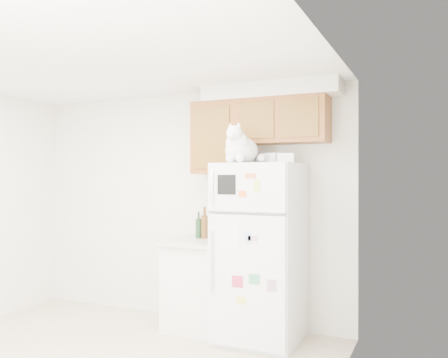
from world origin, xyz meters
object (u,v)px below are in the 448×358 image
Objects in this scene: base_counter at (199,284)px; storage_box_back at (272,158)px; storage_box_front at (286,158)px; refrigerator at (260,252)px; bottle_green at (199,225)px; cat at (240,148)px; bottle_amber at (205,223)px.

storage_box_back reaches higher than base_counter.
storage_box_back is at bearing 0.55° from base_counter.
storage_box_front is (0.17, -0.11, -0.01)m from storage_box_back.
bottle_green is (-0.76, 0.20, 0.21)m from refrigerator.
storage_box_front reaches higher than refrigerator.
bottle_green is (-0.64, 0.39, -0.78)m from cat.
storage_box_back is at bearing 51.37° from cat.
bottle_amber is (-0.79, 0.12, -0.66)m from storage_box_back.
bottle_green is at bearing 165.48° from refrigerator.
cat is at bearing -121.85° from refrigerator.
refrigerator is 11.33× the size of storage_box_front.
storage_box_back is at bearing -7.67° from bottle_green.
cat is 3.52× the size of storage_box_front.
cat is 1.58× the size of bottle_amber.
storage_box_front is (0.27, -0.02, 0.89)m from refrigerator.
base_counter is (-0.69, 0.07, -0.39)m from refrigerator.
base_counter is 1.51m from cat.
storage_box_back is at bearing -8.58° from bottle_amber.
refrigerator is at bearing 163.55° from storage_box_front.
storage_box_back is (0.10, 0.08, 0.90)m from refrigerator.
bottle_green is at bearing -177.29° from bottle_amber.
bottle_green is (-1.03, 0.22, -0.68)m from storage_box_front.
refrigerator is 9.44× the size of storage_box_back.
bottle_amber reaches higher than bottle_green.
refrigerator is 0.91m from storage_box_back.
bottle_amber is at bearing 145.39° from cat.
base_counter is at bearing -60.15° from bottle_green.
storage_box_front reaches higher than bottle_amber.
storage_box_front reaches higher than base_counter.
storage_box_front is 1.19m from bottle_amber.
cat is at bearing -31.35° from bottle_green.
cat reaches higher than bottle_green.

